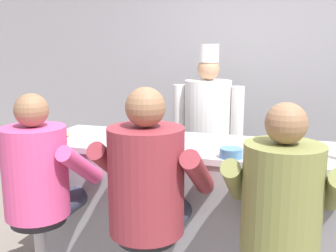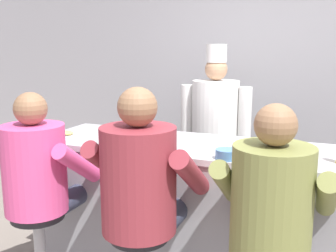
# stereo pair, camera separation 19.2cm
# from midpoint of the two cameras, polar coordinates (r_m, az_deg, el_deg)

# --- Properties ---
(wall_back) EXTENTS (10.00, 0.06, 2.70)m
(wall_back) POSITION_cam_midpoint_polar(r_m,az_deg,el_deg) (4.15, 17.65, 6.26)
(wall_back) COLOR #99999E
(wall_back) RESTS_ON ground_plane
(diner_counter) EXTENTS (3.07, 0.71, 1.02)m
(diner_counter) POSITION_cam_midpoint_polar(r_m,az_deg,el_deg) (2.82, 13.88, -13.46)
(diner_counter) COLOR gray
(diner_counter) RESTS_ON ground_plane
(ketchup_bottle_red) EXTENTS (0.07, 0.07, 0.26)m
(ketchup_bottle_red) POSITION_cam_midpoint_polar(r_m,az_deg,el_deg) (2.55, 18.29, -1.35)
(ketchup_bottle_red) COLOR red
(ketchup_bottle_red) RESTS_ON diner_counter
(breakfast_plate) EXTENTS (0.25, 0.25, 0.05)m
(breakfast_plate) POSITION_cam_midpoint_polar(r_m,az_deg,el_deg) (2.99, -12.77, -1.35)
(breakfast_plate) COLOR white
(breakfast_plate) RESTS_ON diner_counter
(cereal_bowl) EXTENTS (0.14, 0.14, 0.06)m
(cereal_bowl) POSITION_cam_midpoint_polar(r_m,az_deg,el_deg) (2.39, 10.85, -4.05)
(cereal_bowl) COLOR #4C7FB7
(cereal_bowl) RESTS_ON diner_counter
(coffee_mug_white) EXTENTS (0.14, 0.09, 0.10)m
(coffee_mug_white) POSITION_cam_midpoint_polar(r_m,az_deg,el_deg) (2.53, -0.62, -2.48)
(coffee_mug_white) COLOR white
(coffee_mug_white) RESTS_ON diner_counter
(diner_seated_pink) EXTENTS (0.60, 0.59, 1.42)m
(diner_seated_pink) POSITION_cam_midpoint_polar(r_m,az_deg,el_deg) (2.61, -16.25, -6.80)
(diner_seated_pink) COLOR #B2B5BA
(diner_seated_pink) RESTS_ON ground_plane
(diner_seated_maroon) EXTENTS (0.64, 0.63, 1.47)m
(diner_seated_maroon) POSITION_cam_midpoint_polar(r_m,az_deg,el_deg) (2.24, -1.39, -8.60)
(diner_seated_maroon) COLOR #B2B5BA
(diner_seated_maroon) RESTS_ON ground_plane
(diner_seated_olive) EXTENTS (0.60, 0.59, 1.42)m
(diner_seated_olive) POSITION_cam_midpoint_polar(r_m,az_deg,el_deg) (2.09, 17.47, -11.37)
(diner_seated_olive) COLOR #B2B5BA
(diner_seated_olive) RESTS_ON ground_plane
(cook_in_whites_near) EXTENTS (0.67, 0.43, 1.71)m
(cook_in_whites_near) POSITION_cam_midpoint_polar(r_m,az_deg,el_deg) (3.69, 8.30, -0.34)
(cook_in_whites_near) COLOR #232328
(cook_in_whites_near) RESTS_ON ground_plane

